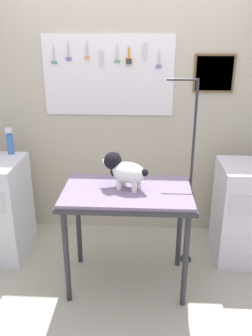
{
  "coord_description": "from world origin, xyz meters",
  "views": [
    {
      "loc": [
        0.19,
        -2.13,
        2.0
      ],
      "look_at": [
        0.05,
        0.36,
        1.03
      ],
      "focal_mm": 37.8,
      "sensor_mm": 36.0,
      "label": 1
    }
  ],
  "objects": [
    {
      "name": "ground",
      "position": [
        0.0,
        0.0,
        -0.02
      ],
      "size": [
        4.4,
        4.0,
        0.04
      ],
      "primitive_type": "cube",
      "color": "#B0AF99"
    },
    {
      "name": "grooming_table",
      "position": [
        0.06,
        0.34,
        0.77
      ],
      "size": [
        1.02,
        0.62,
        0.86
      ],
      "color": "#2D2D33",
      "rests_on": "ground"
    },
    {
      "name": "dog",
      "position": [
        0.04,
        0.38,
        1.01
      ],
      "size": [
        0.38,
        0.26,
        0.28
      ],
      "color": "white",
      "rests_on": "grooming_table"
    },
    {
      "name": "grooming_arm",
      "position": [
        0.58,
        0.68,
        0.78
      ],
      "size": [
        0.3,
        0.11,
        1.66
      ],
      "color": "#2D2D33",
      "rests_on": "ground"
    },
    {
      "name": "rear_wall_panel",
      "position": [
        0.0,
        1.28,
        1.16
      ],
      "size": [
        4.0,
        0.11,
        2.3
      ],
      "color": "beige",
      "rests_on": "ground"
    },
    {
      "name": "spray_bottle_short",
      "position": [
        -1.05,
        0.93,
        1.04
      ],
      "size": [
        0.06,
        0.06,
        0.25
      ],
      "color": "#3F73BE",
      "rests_on": "counter_left"
    }
  ]
}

